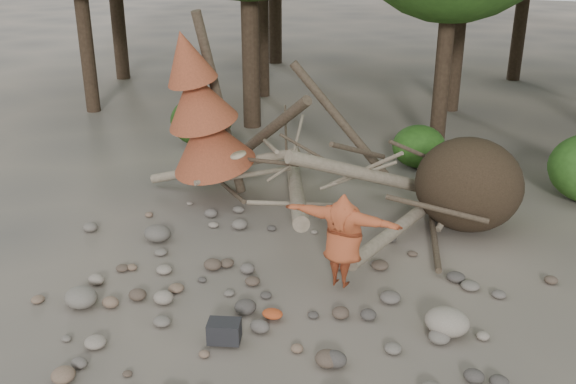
% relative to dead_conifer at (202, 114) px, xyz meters
% --- Properties ---
extents(ground, '(120.00, 120.00, 0.00)m').
position_rel_dead_conifer_xyz_m(ground, '(3.12, -3.37, -2.11)').
color(ground, '#514C44').
rests_on(ground, ground).
extents(deadfall_pile, '(8.55, 5.24, 3.30)m').
position_rel_dead_conifer_xyz_m(deadfall_pile, '(5.13, 0.87, -1.16)').
color(deadfall_pile, '#332619').
rests_on(deadfall_pile, ground).
extents(dead_conifer, '(2.06, 2.16, 4.35)m').
position_rel_dead_conifer_xyz_m(dead_conifer, '(0.00, 0.00, 0.00)').
color(dead_conifer, '#4C3F30').
rests_on(dead_conifer, ground).
extents(bush_left, '(1.80, 1.80, 1.44)m').
position_rel_dead_conifer_xyz_m(bush_left, '(-2.38, 3.83, -1.39)').
color(bush_left, '#224A13').
rests_on(bush_left, ground).
extents(bush_mid, '(1.40, 1.40, 1.12)m').
position_rel_dead_conifer_xyz_m(bush_mid, '(3.92, 4.43, -1.55)').
color(bush_mid, '#2C5D1B').
rests_on(bush_mid, ground).
extents(frisbee_thrower, '(3.28, 0.70, 2.13)m').
position_rel_dead_conifer_xyz_m(frisbee_thrower, '(4.16, -2.45, -1.18)').
color(frisbee_thrower, '#A54625').
rests_on(frisbee_thrower, ground).
extents(backpack, '(0.57, 0.47, 0.33)m').
position_rel_dead_conifer_xyz_m(backpack, '(3.09, -4.73, -1.95)').
color(backpack, black).
rests_on(backpack, ground).
extents(cloth_green, '(0.41, 0.34, 0.15)m').
position_rel_dead_conifer_xyz_m(cloth_green, '(2.96, -4.49, -2.04)').
color(cloth_green, '#335C25').
rests_on(cloth_green, ground).
extents(cloth_orange, '(0.34, 0.28, 0.12)m').
position_rel_dead_conifer_xyz_m(cloth_orange, '(3.48, -3.84, -2.05)').
color(cloth_orange, '#A9411D').
rests_on(cloth_orange, ground).
extents(boulder_front_left, '(0.56, 0.50, 0.34)m').
position_rel_dead_conifer_xyz_m(boulder_front_left, '(0.39, -4.75, -1.94)').
color(boulder_front_left, slate).
rests_on(boulder_front_left, ground).
extents(boulder_mid_right, '(0.69, 0.62, 0.41)m').
position_rel_dead_conifer_xyz_m(boulder_mid_right, '(6.11, -3.10, -1.90)').
color(boulder_mid_right, gray).
rests_on(boulder_mid_right, ground).
extents(boulder_mid_left, '(0.55, 0.50, 0.33)m').
position_rel_dead_conifer_xyz_m(boulder_mid_left, '(0.13, -2.16, -1.94)').
color(boulder_mid_left, '#5E584F').
rests_on(boulder_mid_left, ground).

